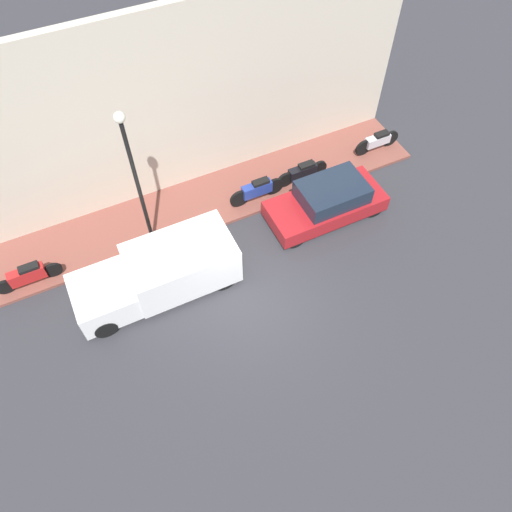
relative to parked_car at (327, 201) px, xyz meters
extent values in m
plane|color=#2D2D33|center=(-2.05, 3.70, -0.64)|extent=(60.00, 60.00, 0.00)
cube|color=brown|center=(2.25, 3.70, -0.58)|extent=(2.43, 16.07, 0.11)
cube|color=beige|center=(3.61, 3.70, 2.62)|extent=(0.30, 16.07, 6.51)
cube|color=maroon|center=(0.00, 0.06, -0.18)|extent=(1.75, 4.01, 0.57)
cube|color=#192333|center=(0.00, -0.14, 0.40)|extent=(1.54, 2.20, 0.60)
cylinder|color=black|center=(-0.76, 1.60, -0.32)|extent=(0.20, 0.63, 0.63)
cylinder|color=black|center=(0.76, 1.60, -0.32)|extent=(0.20, 0.63, 0.63)
cylinder|color=black|center=(-0.76, -1.47, -0.32)|extent=(0.20, 0.63, 0.63)
cylinder|color=black|center=(0.76, -1.47, -0.32)|extent=(0.20, 0.63, 0.63)
cube|color=white|center=(-0.42, 5.36, 0.25)|extent=(1.88, 3.18, 1.40)
cube|color=white|center=(-0.42, 7.81, 0.04)|extent=(1.79, 1.71, 0.98)
cube|color=#192333|center=(-0.42, 8.06, 0.31)|extent=(1.60, 0.94, 0.39)
cylinder|color=black|center=(-1.23, 8.08, -0.30)|extent=(0.22, 0.67, 0.67)
cylinder|color=black|center=(0.39, 8.08, -0.30)|extent=(0.22, 0.67, 0.67)
cylinder|color=black|center=(-1.23, 4.36, -0.30)|extent=(0.22, 0.67, 0.67)
cylinder|color=black|center=(0.39, 4.36, -0.30)|extent=(0.22, 0.67, 0.67)
cube|color=#B7B7BF|center=(1.89, -3.30, -0.07)|extent=(0.30, 0.99, 0.36)
cube|color=black|center=(1.89, -3.43, 0.18)|extent=(0.27, 0.54, 0.12)
cylinder|color=black|center=(1.89, -2.69, -0.20)|extent=(0.10, 0.65, 0.65)
cylinder|color=black|center=(1.89, -3.90, -0.20)|extent=(0.10, 0.65, 0.65)
cube|color=navy|center=(1.56, 1.89, -0.02)|extent=(0.30, 1.07, 0.44)
cube|color=black|center=(1.56, 1.74, 0.27)|extent=(0.27, 0.58, 0.12)
cylinder|color=black|center=(1.56, 2.56, -0.19)|extent=(0.10, 0.68, 0.68)
cylinder|color=black|center=(1.56, 1.22, -0.19)|extent=(0.10, 0.68, 0.68)
cube|color=black|center=(1.70, 0.01, -0.09)|extent=(0.30, 1.05, 0.36)
cube|color=black|center=(1.70, -0.13, 0.15)|extent=(0.27, 0.57, 0.12)
cylinder|color=black|center=(1.70, 0.70, -0.22)|extent=(0.10, 0.60, 0.60)
cylinder|color=black|center=(1.70, -0.67, -0.22)|extent=(0.10, 0.60, 0.60)
cube|color=#B21E1E|center=(1.41, 9.72, -0.05)|extent=(0.30, 1.08, 0.47)
cube|color=black|center=(1.41, 9.57, 0.25)|extent=(0.27, 0.59, 0.12)
cylinder|color=black|center=(1.41, 10.44, -0.24)|extent=(0.10, 0.56, 0.56)
cylinder|color=black|center=(1.41, 8.99, -0.24)|extent=(0.10, 0.56, 0.56)
cylinder|color=black|center=(1.39, 5.79, 1.95)|extent=(0.12, 0.12, 4.94)
sphere|color=silver|center=(1.39, 5.79, 4.51)|extent=(0.31, 0.31, 0.31)
camera|label=1|loc=(-9.14, 7.07, 12.57)|focal=35.00mm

